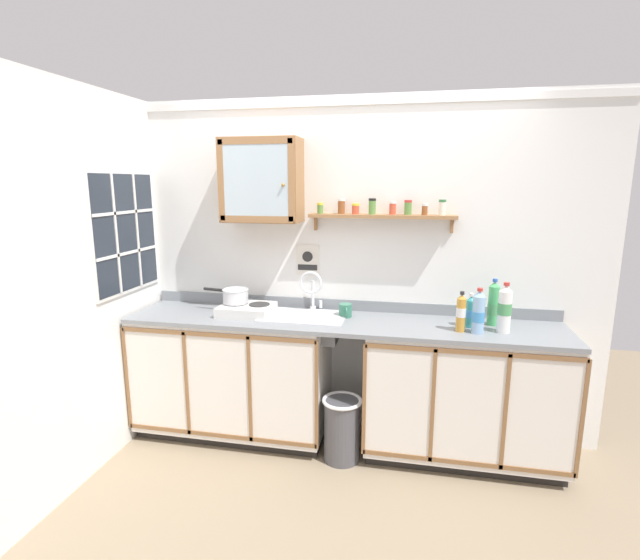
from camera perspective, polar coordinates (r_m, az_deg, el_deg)
floor at (r=3.30m, az=1.00°, el=-22.97°), size 6.04×6.04×0.00m
back_wall at (r=3.50m, az=3.30°, el=1.31°), size 3.64×0.07×2.47m
side_wall_left at (r=3.23m, az=-27.88°, el=-1.10°), size 0.05×3.52×2.47m
lower_cabinet_run at (r=3.65m, az=-10.43°, el=-11.31°), size 1.42×0.57×0.91m
lower_cabinet_run_right at (r=3.43m, az=17.01°, el=-13.19°), size 1.32×0.57×0.91m
countertop at (r=3.28m, az=2.46°, el=-5.12°), size 3.00×0.59×0.03m
backsplash at (r=3.52m, az=3.17°, el=-3.01°), size 3.00×0.02×0.08m
sink at (r=3.37m, az=-1.89°, el=-5.01°), size 0.59×0.43×0.46m
hot_plate_stove at (r=3.45m, az=-8.88°, el=-3.55°), size 0.37×0.31×0.08m
saucepan at (r=3.48m, az=-10.24°, el=-1.85°), size 0.36×0.19×0.10m
bottle_soda_green_0 at (r=3.34m, az=20.23°, el=-2.80°), size 0.07×0.07×0.32m
bottle_opaque_white_1 at (r=3.19m, az=21.44°, el=-3.28°), size 0.08×0.08×0.33m
bottle_detergent_teal_2 at (r=3.25m, az=17.76°, el=-3.70°), size 0.06×0.06×0.23m
bottle_juice_amber_3 at (r=3.13m, az=16.70°, el=-3.81°), size 0.06×0.06×0.26m
bottle_water_blue_4 at (r=3.13m, az=18.62°, el=-3.80°), size 0.08×0.08×0.29m
mug at (r=3.34m, az=3.09°, el=-3.70°), size 0.09×0.13×0.09m
wall_cabinet at (r=3.43m, az=-7.09°, el=11.85°), size 0.56×0.28×0.58m
spice_shelf at (r=3.33m, az=7.47°, el=7.98°), size 1.02×0.14×0.23m
warning_sign at (r=3.52m, az=-1.51°, el=2.36°), size 0.17×0.01×0.23m
window at (r=3.60m, az=-22.49°, el=5.32°), size 0.03×0.75×0.85m
trash_bin at (r=3.37m, az=2.66°, el=-17.47°), size 0.27×0.27×0.45m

